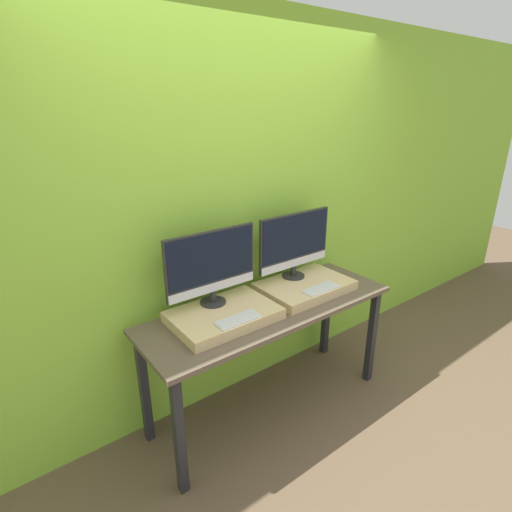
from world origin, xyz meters
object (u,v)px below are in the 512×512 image
at_px(monitor_left, 212,264).
at_px(keyboard_left, 238,319).
at_px(keyboard_right, 321,289).
at_px(monitor_right, 295,242).

bearing_deg(monitor_left, keyboard_left, -90.00).
bearing_deg(keyboard_right, monitor_right, 90.00).
height_order(monitor_right, keyboard_right, monitor_right).
xyz_separation_m(monitor_right, keyboard_right, (0.00, -0.27, -0.25)).
bearing_deg(monitor_left, monitor_right, 0.00).
distance_m(monitor_left, keyboard_right, 0.76).
relative_size(monitor_left, keyboard_right, 2.26).
height_order(keyboard_left, monitor_right, monitor_right).
distance_m(monitor_right, keyboard_right, 0.37).
xyz_separation_m(monitor_left, keyboard_left, (0.00, -0.27, -0.25)).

